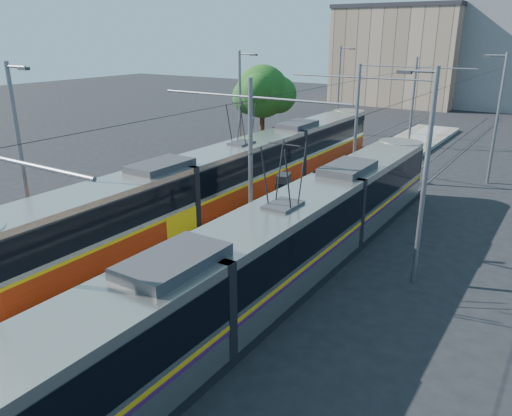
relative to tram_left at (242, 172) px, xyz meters
The scene contains 12 objects.
ground 13.14m from the tram_left, 73.95° to the right, with size 160.00×160.00×0.00m, color black.
platform 5.96m from the tram_left, 51.23° to the left, with size 4.00×50.00×0.30m, color gray.
tactile_strip_left 5.16m from the tram_left, 64.38° to the left, with size 0.70×50.00×0.01m, color gray.
tactile_strip_right 6.90m from the tram_left, 41.59° to the left, with size 0.70×50.00×0.01m, color gray.
rails 5.99m from the tram_left, 51.23° to the left, with size 8.71×70.00×0.03m.
tram_left is the anchor object (origin of this frame).
tram_right 10.67m from the tram_left, 47.58° to the right, with size 2.43×28.36×5.50m.
catenary 4.86m from the tram_left, 24.45° to the left, with size 9.20×70.00×7.00m.
street_lamps 9.54m from the tram_left, 67.00° to the left, with size 15.18×38.22×8.00m.
shelter 3.97m from the tram_left, 23.94° to the right, with size 0.89×1.13×2.18m.
tree 14.22m from the tram_left, 116.29° to the left, with size 4.66×4.31×6.77m.
building_left 48.14m from the tram_left, 97.68° to the left, with size 16.32×12.24×12.65m.
Camera 1 is at (11.79, -9.69, 8.98)m, focal length 35.00 mm.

